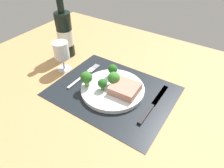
# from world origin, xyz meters

# --- Properties ---
(ground_plane) EXTENTS (1.40, 1.10, 0.03)m
(ground_plane) POSITION_xyz_m (0.00, 0.00, -0.01)
(ground_plane) COLOR tan
(placemat) EXTENTS (0.45, 0.34, 0.00)m
(placemat) POSITION_xyz_m (0.00, 0.00, 0.00)
(placemat) COLOR black
(placemat) RESTS_ON ground_plane
(plate) EXTENTS (0.24, 0.24, 0.02)m
(plate) POSITION_xyz_m (0.00, 0.00, 0.01)
(plate) COLOR silver
(plate) RESTS_ON placemat
(steak) EXTENTS (0.10, 0.09, 0.03)m
(steak) POSITION_xyz_m (0.05, 0.01, 0.03)
(steak) COLOR tan
(steak) RESTS_ON plate
(broccoli_front_edge) EXTENTS (0.04, 0.04, 0.05)m
(broccoli_front_edge) POSITION_xyz_m (-0.04, 0.06, 0.05)
(broccoli_front_edge) COLOR #6B994C
(broccoli_front_edge) RESTS_ON plate
(broccoli_back_left) EXTENTS (0.03, 0.03, 0.05)m
(broccoli_back_left) POSITION_xyz_m (-0.03, -0.03, 0.05)
(broccoli_back_left) COLOR #5B8942
(broccoli_back_left) RESTS_ON plate
(broccoli_center) EXTENTS (0.05, 0.05, 0.06)m
(broccoli_center) POSITION_xyz_m (-0.01, 0.01, 0.05)
(broccoli_center) COLOR #6B994C
(broccoli_center) RESTS_ON plate
(broccoli_near_steak) EXTENTS (0.04, 0.04, 0.06)m
(broccoli_near_steak) POSITION_xyz_m (-0.09, -0.04, 0.06)
(broccoli_near_steak) COLOR #6B994C
(broccoli_near_steak) RESTS_ON plate
(fork) EXTENTS (0.02, 0.19, 0.01)m
(fork) POSITION_xyz_m (-0.15, 0.01, 0.01)
(fork) COLOR silver
(fork) RESTS_ON placemat
(knife) EXTENTS (0.02, 0.23, 0.01)m
(knife) POSITION_xyz_m (0.16, 0.01, 0.01)
(knife) COLOR black
(knife) RESTS_ON placemat
(wine_bottle) EXTENTS (0.07, 0.07, 0.28)m
(wine_bottle) POSITION_xyz_m (-0.33, 0.11, 0.11)
(wine_bottle) COLOR black
(wine_bottle) RESTS_ON ground_plane
(wine_glass) EXTENTS (0.06, 0.06, 0.13)m
(wine_glass) POSITION_xyz_m (-0.26, 0.01, 0.08)
(wine_glass) COLOR silver
(wine_glass) RESTS_ON ground_plane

